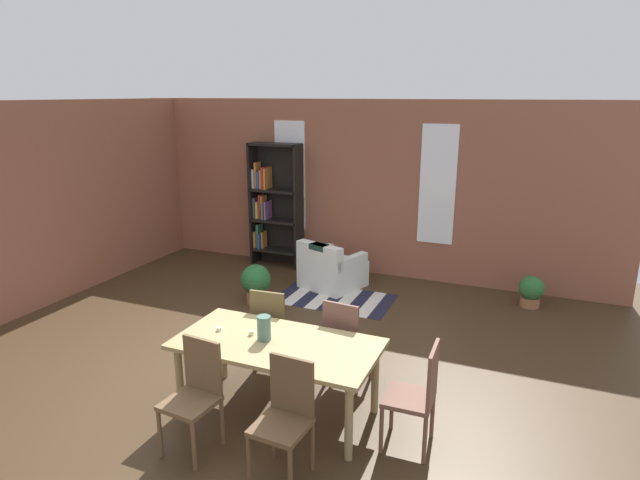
% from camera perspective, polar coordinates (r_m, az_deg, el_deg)
% --- Properties ---
extents(ground_plane, '(9.78, 9.78, 0.00)m').
position_cam_1_polar(ground_plane, '(5.86, -8.13, -14.39)').
color(ground_plane, '#412F1C').
extents(back_wall_brick, '(8.16, 0.12, 2.83)m').
position_cam_1_polar(back_wall_brick, '(8.71, 4.44, 5.61)').
color(back_wall_brick, '#92543F').
rests_on(back_wall_brick, ground).
extents(window_pane_0, '(0.55, 0.02, 1.84)m').
position_cam_1_polar(window_pane_0, '(9.08, -3.25, 6.96)').
color(window_pane_0, white).
extents(window_pane_1, '(0.55, 0.02, 1.84)m').
position_cam_1_polar(window_pane_1, '(8.31, 12.58, 5.80)').
color(window_pane_1, white).
extents(dining_table, '(1.86, 0.93, 0.73)m').
position_cam_1_polar(dining_table, '(4.94, -4.67, -11.74)').
color(dining_table, '#9A8455').
rests_on(dining_table, ground).
extents(vase_on_table, '(0.13, 0.13, 0.23)m').
position_cam_1_polar(vase_on_table, '(4.90, -6.06, -9.43)').
color(vase_on_table, '#4C7266').
rests_on(vase_on_table, dining_table).
extents(tealight_candle_0, '(0.04, 0.04, 0.04)m').
position_cam_1_polar(tealight_candle_0, '(5.05, -7.45, -9.92)').
color(tealight_candle_0, silver).
rests_on(tealight_candle_0, dining_table).
extents(tealight_candle_1, '(0.04, 0.04, 0.04)m').
position_cam_1_polar(tealight_candle_1, '(5.18, -10.86, -9.42)').
color(tealight_candle_1, silver).
rests_on(tealight_candle_1, dining_table).
extents(dining_chair_far_right, '(0.44, 0.44, 0.95)m').
position_cam_1_polar(dining_chair_far_right, '(5.41, 2.73, -10.74)').
color(dining_chair_far_right, brown).
rests_on(dining_chair_far_right, ground).
extents(dining_chair_near_left, '(0.44, 0.44, 0.95)m').
position_cam_1_polar(dining_chair_near_left, '(4.69, -13.31, -15.67)').
color(dining_chair_near_left, brown).
rests_on(dining_chair_near_left, ground).
extents(dining_chair_head_right, '(0.41, 0.41, 0.95)m').
position_cam_1_polar(dining_chair_head_right, '(4.62, 10.51, -15.97)').
color(dining_chair_head_right, brown).
rests_on(dining_chair_head_right, ground).
extents(dining_chair_near_right, '(0.42, 0.42, 0.95)m').
position_cam_1_polar(dining_chair_near_right, '(4.31, -3.77, -18.29)').
color(dining_chair_near_right, brown).
rests_on(dining_chair_near_right, ground).
extents(dining_chair_far_left, '(0.43, 0.43, 0.95)m').
position_cam_1_polar(dining_chair_far_left, '(5.72, -5.17, -9.30)').
color(dining_chair_far_left, brown).
rests_on(dining_chair_far_left, ground).
extents(bookshelf_tall, '(0.90, 0.33, 2.11)m').
position_cam_1_polar(bookshelf_tall, '(9.12, -5.13, 3.92)').
color(bookshelf_tall, black).
rests_on(bookshelf_tall, ground).
extents(armchair_white, '(1.01, 1.01, 0.75)m').
position_cam_1_polar(armchair_white, '(8.16, 1.20, -3.25)').
color(armchair_white, white).
rests_on(armchair_white, ground).
extents(potted_plant_by_shelf, '(0.43, 0.43, 0.58)m').
position_cam_1_polar(potted_plant_by_shelf, '(7.59, -6.95, -4.53)').
color(potted_plant_by_shelf, '#9E6042').
rests_on(potted_plant_by_shelf, ground).
extents(potted_plant_corner, '(0.34, 0.34, 0.45)m').
position_cam_1_polar(potted_plant_corner, '(8.01, 21.83, -5.09)').
color(potted_plant_corner, '#9E6042').
rests_on(potted_plant_corner, ground).
extents(striped_rug, '(1.67, 0.98, 0.01)m').
position_cam_1_polar(striped_rug, '(7.80, 1.59, -6.32)').
color(striped_rug, '#1E1E33').
rests_on(striped_rug, ground).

